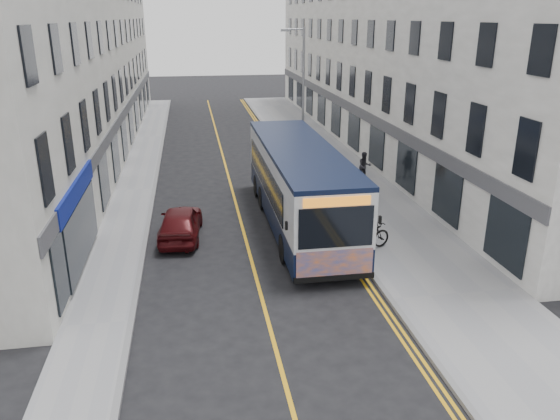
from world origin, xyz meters
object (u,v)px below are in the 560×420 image
object	(u,v)px
car_white	(268,139)
car_maroon	(180,222)
streetlamp	(302,96)
pedestrian_far	(364,166)
city_bus	(299,183)
bicycle	(366,237)
pedestrian_near	(343,171)

from	to	relation	value
car_white	car_maroon	world-z (taller)	car_maroon
streetlamp	car_white	distance (m)	7.40
pedestrian_far	car_white	distance (m)	9.55
city_bus	car_maroon	distance (m)	5.19
bicycle	pedestrian_far	bearing A→B (deg)	-36.11
pedestrian_near	car_white	distance (m)	9.92
streetlamp	bicycle	size ratio (longest dim) A/B	3.84
car_white	bicycle	bearing A→B (deg)	-87.53
bicycle	car_white	distance (m)	17.78
city_bus	pedestrian_near	xyz separation A→B (m)	(3.31, 4.88, -0.96)
bicycle	car_maroon	xyz separation A→B (m)	(-6.98, 2.68, 0.01)
pedestrian_far	car_maroon	distance (m)	11.69
city_bus	pedestrian_far	world-z (taller)	city_bus
streetlamp	car_white	xyz separation A→B (m)	(-0.97, 6.32, -3.72)
pedestrian_far	car_maroon	size ratio (longest dim) A/B	0.39
car_maroon	city_bus	bearing A→B (deg)	-168.19
streetlamp	pedestrian_far	distance (m)	5.18
bicycle	pedestrian_far	size ratio (longest dim) A/B	1.33
streetlamp	pedestrian_far	bearing A→B (deg)	-37.68
city_bus	car_white	distance (m)	14.54
pedestrian_far	car_maroon	bearing A→B (deg)	-152.78
streetlamp	pedestrian_far	xyz separation A→B (m)	(3.03, -2.34, -3.48)
streetlamp	car_maroon	bearing A→B (deg)	-127.69
pedestrian_far	car_white	world-z (taller)	pedestrian_far
pedestrian_near	car_maroon	distance (m)	9.96
city_bus	pedestrian_near	size ratio (longest dim) A/B	7.28
pedestrian_near	car_white	world-z (taller)	pedestrian_near
car_maroon	pedestrian_near	bearing A→B (deg)	-141.55
pedestrian_far	city_bus	bearing A→B (deg)	-135.40
bicycle	car_maroon	distance (m)	7.48
city_bus	car_white	bearing A→B (deg)	86.94
bicycle	pedestrian_near	size ratio (longest dim) A/B	1.26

